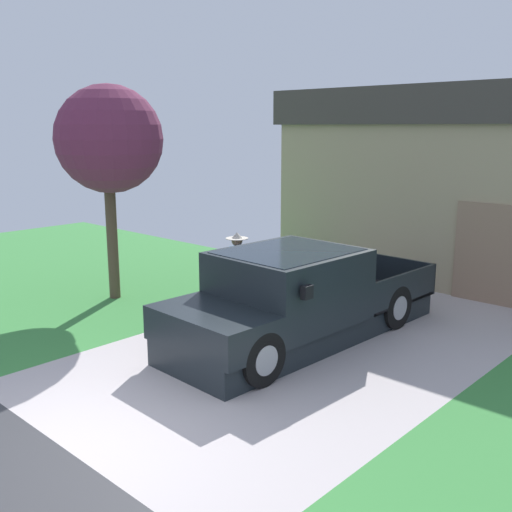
{
  "coord_description": "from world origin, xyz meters",
  "views": [
    {
      "loc": [
        5.66,
        -2.98,
        3.59
      ],
      "look_at": [
        -1.44,
        4.67,
        1.31
      ],
      "focal_mm": 41.31,
      "sensor_mm": 36.0,
      "label": 1
    }
  ],
  "objects_px": {
    "handbag": "(232,315)",
    "front_yard_tree": "(109,140)",
    "pickup_truck": "(292,301)",
    "house_with_garage": "(505,182)",
    "person_with_hat": "(237,268)"
  },
  "relations": [
    {
      "from": "person_with_hat",
      "to": "handbag",
      "type": "xyz_separation_m",
      "value": [
        0.15,
        -0.29,
        -0.82
      ]
    },
    {
      "from": "handbag",
      "to": "front_yard_tree",
      "type": "height_order",
      "value": "front_yard_tree"
    },
    {
      "from": "person_with_hat",
      "to": "handbag",
      "type": "distance_m",
      "value": 0.89
    },
    {
      "from": "house_with_garage",
      "to": "person_with_hat",
      "type": "bearing_deg",
      "value": -108.44
    },
    {
      "from": "pickup_truck",
      "to": "house_with_garage",
      "type": "bearing_deg",
      "value": -93.28
    },
    {
      "from": "person_with_hat",
      "to": "handbag",
      "type": "bearing_deg",
      "value": -32.43
    },
    {
      "from": "pickup_truck",
      "to": "house_with_garage",
      "type": "relative_size",
      "value": 0.55
    },
    {
      "from": "handbag",
      "to": "house_with_garage",
      "type": "xyz_separation_m",
      "value": [
        2.17,
        7.26,
        2.13
      ]
    },
    {
      "from": "pickup_truck",
      "to": "handbag",
      "type": "bearing_deg",
      "value": 0.68
    },
    {
      "from": "handbag",
      "to": "front_yard_tree",
      "type": "distance_m",
      "value": 4.4
    },
    {
      "from": "handbag",
      "to": "person_with_hat",
      "type": "bearing_deg",
      "value": 117.6
    },
    {
      "from": "front_yard_tree",
      "to": "house_with_garage",
      "type": "bearing_deg",
      "value": 56.5
    },
    {
      "from": "pickup_truck",
      "to": "person_with_hat",
      "type": "xyz_separation_m",
      "value": [
        -1.63,
        0.33,
        0.24
      ]
    },
    {
      "from": "front_yard_tree",
      "to": "person_with_hat",
      "type": "bearing_deg",
      "value": 16.36
    },
    {
      "from": "pickup_truck",
      "to": "person_with_hat",
      "type": "bearing_deg",
      "value": -9.37
    }
  ]
}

